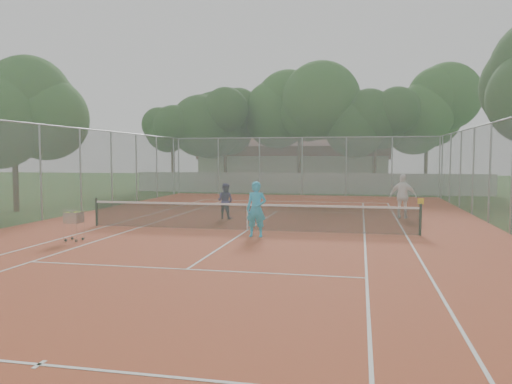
% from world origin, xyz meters
% --- Properties ---
extents(ground, '(120.00, 120.00, 0.00)m').
position_xyz_m(ground, '(0.00, 0.00, 0.00)').
color(ground, '#1B3D10').
rests_on(ground, ground).
extents(court_pad, '(18.00, 34.00, 0.02)m').
position_xyz_m(court_pad, '(0.00, 0.00, 0.01)').
color(court_pad, '#AE3E21').
rests_on(court_pad, ground).
extents(court_lines, '(10.98, 23.78, 0.01)m').
position_xyz_m(court_lines, '(0.00, 0.00, 0.02)').
color(court_lines, white).
rests_on(court_lines, court_pad).
extents(tennis_net, '(11.88, 0.10, 0.98)m').
position_xyz_m(tennis_net, '(0.00, 0.00, 0.51)').
color(tennis_net, black).
rests_on(tennis_net, court_pad).
extents(perimeter_fence, '(18.00, 34.00, 4.00)m').
position_xyz_m(perimeter_fence, '(0.00, 0.00, 2.00)').
color(perimeter_fence, slate).
rests_on(perimeter_fence, ground).
extents(boundary_wall, '(26.00, 0.30, 1.50)m').
position_xyz_m(boundary_wall, '(0.00, 19.00, 0.75)').
color(boundary_wall, silver).
rests_on(boundary_wall, ground).
extents(clubhouse, '(16.40, 9.00, 4.40)m').
position_xyz_m(clubhouse, '(-2.00, 29.00, 2.20)').
color(clubhouse, beige).
rests_on(clubhouse, ground).
extents(tropical_trees, '(29.00, 19.00, 10.00)m').
position_xyz_m(tropical_trees, '(0.00, 22.00, 5.00)').
color(tropical_trees, black).
rests_on(tropical_trees, ground).
extents(player_near, '(0.68, 0.46, 1.83)m').
position_xyz_m(player_near, '(0.60, -1.32, 0.94)').
color(player_near, '#1CB2EE').
rests_on(player_near, court_pad).
extents(player_far_left, '(0.86, 0.75, 1.52)m').
position_xyz_m(player_far_left, '(-1.68, 3.11, 0.78)').
color(player_far_left, '#281B52').
rests_on(player_far_left, court_pad).
extents(player_far_right, '(1.18, 0.65, 1.90)m').
position_xyz_m(player_far_right, '(5.76, 4.88, 0.97)').
color(player_far_right, white).
rests_on(player_far_right, court_pad).
extents(ball_hopper, '(0.63, 0.63, 1.01)m').
position_xyz_m(ball_hopper, '(-4.79, -3.39, 0.52)').
color(ball_hopper, silver).
rests_on(ball_hopper, court_pad).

